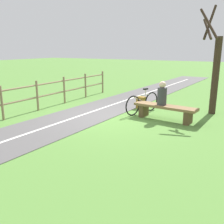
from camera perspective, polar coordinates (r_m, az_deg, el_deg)
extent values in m
plane|color=#548438|center=(8.70, -0.17, -0.95)|extent=(80.00, 80.00, 0.00)
cube|color=brown|center=(8.33, 11.95, 1.22)|extent=(2.11, 0.68, 0.08)
cube|color=brown|center=(8.11, 16.86, -1.21)|extent=(0.20, 0.44, 0.41)
cube|color=brown|center=(8.72, 7.21, 0.36)|extent=(0.20, 0.44, 0.41)
cylinder|color=#38383D|center=(8.31, 11.26, 3.51)|extent=(0.33, 0.33, 0.56)
sphere|color=beige|center=(8.25, 11.39, 6.10)|extent=(0.22, 0.22, 0.22)
torus|color=black|center=(8.72, 4.73, 1.45)|extent=(0.25, 0.69, 0.71)
torus|color=black|center=(9.49, 8.91, 2.37)|extent=(0.25, 0.69, 0.71)
cylinder|color=silver|center=(9.04, 6.96, 3.79)|extent=(0.28, 0.85, 0.04)
cylinder|color=silver|center=(8.95, 6.30, 2.73)|extent=(0.21, 0.62, 0.33)
cylinder|color=silver|center=(9.14, 7.60, 4.52)|extent=(0.03, 0.03, 0.20)
cube|color=black|center=(9.12, 7.63, 5.20)|extent=(0.13, 0.21, 0.05)
cube|color=olive|center=(9.86, 6.61, 2.15)|extent=(0.34, 0.25, 0.46)
cube|color=#A57A2A|center=(9.99, 6.96, 1.90)|extent=(0.23, 0.05, 0.21)
cylinder|color=#847051|center=(13.27, -2.14, 6.82)|extent=(0.08, 0.08, 1.13)
cylinder|color=#847051|center=(12.03, -6.03, 5.98)|extent=(0.08, 0.08, 1.13)
cylinder|color=#847051|center=(10.86, -10.77, 4.91)|extent=(0.08, 0.08, 1.13)
cylinder|color=#847051|center=(9.79, -16.58, 3.56)|extent=(0.08, 0.08, 1.13)
cylinder|color=#847051|center=(8.84, -23.70, 1.84)|extent=(0.08, 0.08, 1.13)
cylinder|color=#847051|center=(10.25, -13.66, 6.45)|extent=(0.06, 7.58, 0.06)
cylinder|color=#847051|center=(10.32, -13.51, 3.97)|extent=(0.06, 7.58, 0.06)
cylinder|color=#38281E|center=(9.54, 22.40, 7.51)|extent=(0.24, 0.24, 2.67)
cylinder|color=#38281E|center=(9.37, 20.87, 17.19)|extent=(0.49, 0.81, 0.73)
cylinder|color=#38281E|center=(9.23, 21.10, 18.22)|extent=(0.79, 0.73, 1.04)
cylinder|color=#38281E|center=(9.66, 21.33, 18.45)|extent=(0.25, 0.80, 1.18)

